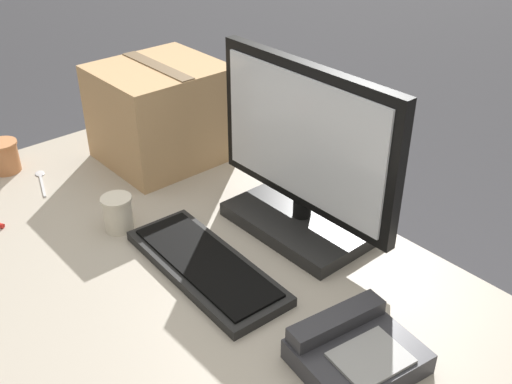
% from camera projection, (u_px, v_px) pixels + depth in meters
% --- Properties ---
extents(monitor, '(0.52, 0.23, 0.41)m').
position_uv_depth(monitor, '(304.00, 166.00, 1.37)').
color(monitor, black).
rests_on(monitor, office_desk).
extents(keyboard, '(0.43, 0.18, 0.03)m').
position_uv_depth(keyboard, '(206.00, 266.00, 1.30)').
color(keyboard, black).
rests_on(keyboard, office_desk).
extents(desk_phone, '(0.21, 0.23, 0.07)m').
position_uv_depth(desk_phone, '(355.00, 351.00, 1.07)').
color(desk_phone, '#2D2D33').
rests_on(desk_phone, office_desk).
extents(paper_cup_left, '(0.08, 0.08, 0.09)m').
position_uv_depth(paper_cup_left, '(4.00, 157.00, 1.67)').
color(paper_cup_left, '#BC7547').
rests_on(paper_cup_left, office_desk).
extents(paper_cup_right, '(0.07, 0.07, 0.09)m').
position_uv_depth(paper_cup_right, '(118.00, 213.00, 1.43)').
color(paper_cup_right, beige).
rests_on(paper_cup_right, office_desk).
extents(spoon, '(0.15, 0.06, 0.00)m').
position_uv_depth(spoon, '(41.00, 179.00, 1.65)').
color(spoon, silver).
rests_on(spoon, office_desk).
extents(cardboard_box, '(0.30, 0.33, 0.28)m').
position_uv_depth(cardboard_box, '(161.00, 113.00, 1.70)').
color(cardboard_box, tan).
rests_on(cardboard_box, office_desk).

